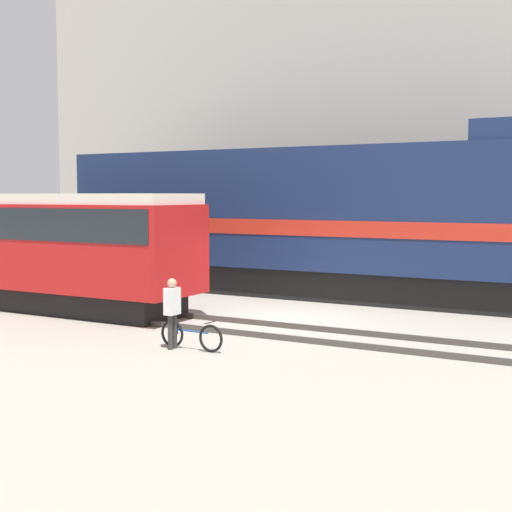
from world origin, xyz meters
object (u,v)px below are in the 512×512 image
at_px(freight_locomotive, 307,219).
at_px(person, 172,307).
at_px(streetcar, 56,244).
at_px(bicycle, 191,336).

height_order(freight_locomotive, person, freight_locomotive).
bearing_deg(streetcar, freight_locomotive, 51.04).
bearing_deg(bicycle, person, -161.19).
relative_size(freight_locomotive, bicycle, 10.54).
distance_m(bicycle, person, 0.77).
bearing_deg(person, streetcar, 156.17).
relative_size(streetcar, bicycle, 5.53).
bearing_deg(streetcar, person, -23.83).
distance_m(freight_locomotive, person, 9.34).
distance_m(freight_locomotive, bicycle, 9.39).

